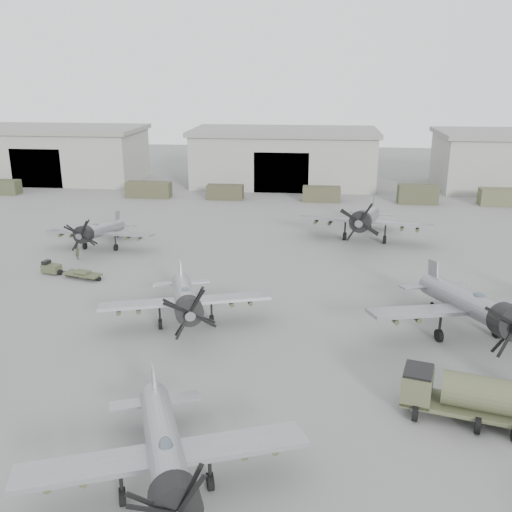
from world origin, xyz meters
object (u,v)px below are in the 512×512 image
at_px(aircraft_near_1, 165,453).
at_px(aircraft_far_1, 365,219).
at_px(tug_trailer, 63,271).
at_px(aircraft_mid_2, 473,306).
at_px(fuel_tanker, 466,394).
at_px(aircraft_far_0, 98,231).
at_px(ground_crew, 77,252).
at_px(aircraft_mid_1, 185,299).

xyz_separation_m(aircraft_near_1, aircraft_far_1, (11.25, 39.76, 0.29)).
height_order(aircraft_near_1, tug_trailer, aircraft_near_1).
height_order(aircraft_mid_2, aircraft_far_1, aircraft_far_1).
distance_m(aircraft_far_1, tug_trailer, 30.74).
relative_size(aircraft_near_1, aircraft_far_1, 0.87).
bearing_deg(aircraft_near_1, tug_trailer, 101.26).
height_order(aircraft_far_1, fuel_tanker, aircraft_far_1).
bearing_deg(aircraft_near_1, aircraft_far_1, 53.68).
height_order(fuel_tanker, tug_trailer, fuel_tanker).
distance_m(aircraft_far_0, aircraft_far_1, 27.68).
height_order(aircraft_far_0, tug_trailer, aircraft_far_0).
bearing_deg(ground_crew, aircraft_far_0, -42.16).
bearing_deg(aircraft_mid_1, tug_trailer, 127.88).
distance_m(aircraft_near_1, aircraft_mid_2, 23.71).
height_order(aircraft_far_0, fuel_tanker, aircraft_far_0).
relative_size(tug_trailer, ground_crew, 3.90).
bearing_deg(aircraft_far_1, aircraft_mid_2, -65.24).
xyz_separation_m(aircraft_mid_1, fuel_tanker, (17.03, -9.47, -0.73)).
xyz_separation_m(aircraft_far_0, aircraft_far_1, (27.07, 5.79, 0.54)).
bearing_deg(fuel_tanker, aircraft_near_1, -137.46).
height_order(aircraft_mid_1, aircraft_far_0, aircraft_mid_1).
bearing_deg(aircraft_mid_2, aircraft_far_1, 89.53).
bearing_deg(aircraft_near_1, ground_crew, 98.11).
bearing_deg(aircraft_mid_2, fuel_tanker, -118.78).
bearing_deg(aircraft_far_0, tug_trailer, -91.11).
xyz_separation_m(aircraft_far_0, ground_crew, (-1.05, -3.06, -1.25)).
distance_m(aircraft_far_1, fuel_tanker, 32.49).
distance_m(aircraft_near_1, fuel_tanker, 15.91).
distance_m(aircraft_near_1, ground_crew, 35.24).
height_order(aircraft_mid_2, aircraft_far_0, aircraft_mid_2).
xyz_separation_m(aircraft_mid_2, aircraft_far_0, (-32.44, 17.05, -0.51)).
height_order(aircraft_mid_1, tug_trailer, aircraft_mid_1).
bearing_deg(aircraft_mid_1, ground_crew, 117.96).
relative_size(aircraft_near_1, aircraft_far_0, 1.11).
height_order(tug_trailer, ground_crew, ground_crew).
bearing_deg(aircraft_mid_2, aircraft_mid_1, 166.41).
bearing_deg(aircraft_far_1, aircraft_near_1, -94.26).
bearing_deg(tug_trailer, ground_crew, 112.51).
height_order(aircraft_mid_2, fuel_tanker, aircraft_mid_2).
xyz_separation_m(aircraft_near_1, tug_trailer, (-16.33, 26.36, -1.82)).
xyz_separation_m(aircraft_mid_1, aircraft_far_1, (14.22, 22.88, 0.35)).
bearing_deg(ground_crew, tug_trailer, 163.50).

